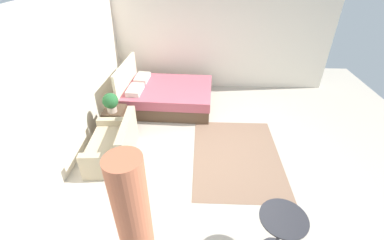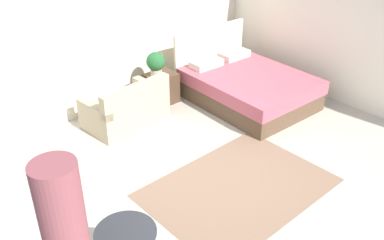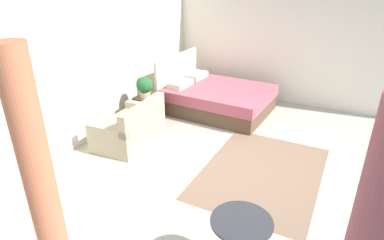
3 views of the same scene
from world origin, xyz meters
name	(u,v)px [view 1 (image 1 of 3)]	position (x,y,z in m)	size (l,w,h in m)	color
ground_plane	(226,153)	(0.00, 0.00, -0.01)	(9.27, 8.92, 0.02)	#B2A899
wall_back	(62,86)	(0.00, 2.96, 1.42)	(9.27, 0.12, 2.85)	silver
wall_right	(222,38)	(3.14, 0.00, 1.42)	(0.12, 5.92, 2.85)	silver
area_rug	(236,156)	(-0.09, -0.19, 0.00)	(2.36, 1.69, 0.01)	#7F604C
bed	(166,95)	(1.84, 1.42, 0.30)	(1.75, 2.23, 1.14)	brown
couch	(114,146)	(-0.21, 2.18, 0.27)	(1.31, 0.87, 0.79)	tan
nightstand	(116,120)	(0.69, 2.40, 0.27)	(0.50, 0.43, 0.55)	#473323
potted_plant	(111,102)	(0.59, 2.40, 0.78)	(0.32, 0.32, 0.42)	tan
balcony_table	(281,229)	(-2.01, -0.49, 0.48)	(0.59, 0.59, 0.69)	#2D2D33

